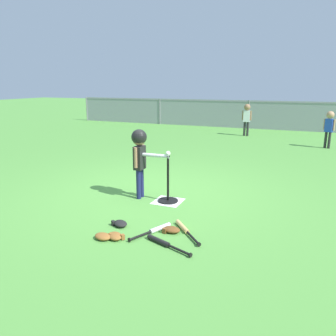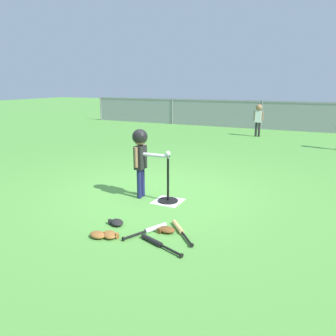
{
  "view_description": "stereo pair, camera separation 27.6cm",
  "coord_description": "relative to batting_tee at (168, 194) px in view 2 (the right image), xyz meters",
  "views": [
    {
      "loc": [
        2.31,
        -4.94,
        1.83
      ],
      "look_at": [
        0.36,
        -0.29,
        0.55
      ],
      "focal_mm": 35.82,
      "sensor_mm": 36.0,
      "label": 1
    },
    {
      "loc": [
        2.56,
        -4.83,
        1.83
      ],
      "look_at": [
        0.36,
        -0.29,
        0.55
      ],
      "focal_mm": 35.82,
      "sensor_mm": 36.0,
      "label": 2
    }
  ],
  "objects": [
    {
      "name": "spare_bat_black",
      "position": [
        0.52,
        -1.39,
        -0.09
      ],
      "size": [
        0.64,
        0.29,
        0.06
      ],
      "color": "black",
      "rests_on": "ground_plane"
    },
    {
      "name": "glove_tossed_aside",
      "position": [
        -0.22,
        -1.12,
        -0.09
      ],
      "size": [
        0.27,
        0.26,
        0.07
      ],
      "color": "black",
      "rests_on": "ground_plane"
    },
    {
      "name": "batter_child",
      "position": [
        -0.48,
        -0.01,
        0.68
      ],
      "size": [
        0.63,
        0.32,
        1.13
      ],
      "color": "#191E4C",
      "rests_on": "ground_plane"
    },
    {
      "name": "spare_bat_wood",
      "position": [
        0.62,
        -0.94,
        -0.09
      ],
      "size": [
        0.51,
        0.56,
        0.06
      ],
      "color": "#DBB266",
      "rests_on": "ground_plane"
    },
    {
      "name": "batting_tee",
      "position": [
        0.0,
        0.0,
        0.0
      ],
      "size": [
        0.32,
        0.32,
        0.74
      ],
      "color": "black",
      "rests_on": "ground_plane"
    },
    {
      "name": "glove_outfield_drop",
      "position": [
        0.48,
        -1.03,
        -0.09
      ],
      "size": [
        0.23,
        0.18,
        0.07
      ],
      "color": "brown",
      "rests_on": "ground_plane"
    },
    {
      "name": "home_plate",
      "position": [
        0.0,
        0.0,
        -0.12
      ],
      "size": [
        0.44,
        0.44,
        0.01
      ],
      "primitive_type": "cube",
      "color": "white",
      "rests_on": "ground_plane"
    },
    {
      "name": "fielder_deep_center",
      "position": [
        -0.08,
        7.38,
        0.6
      ],
      "size": [
        0.33,
        0.22,
        1.12
      ],
      "color": "#262626",
      "rests_on": "ground_plane"
    },
    {
      "name": "glove_by_plate",
      "position": [
        -0.21,
        -1.53,
        -0.09
      ],
      "size": [
        0.25,
        0.2,
        0.07
      ],
      "color": "brown",
      "rests_on": "ground_plane"
    },
    {
      "name": "outfield_fence",
      "position": [
        -0.36,
        9.43,
        0.49
      ],
      "size": [
        16.06,
        0.06,
        1.15
      ],
      "color": "slate",
      "rests_on": "ground_plane"
    },
    {
      "name": "spare_bat_silver",
      "position": [
        0.29,
        -1.1,
        -0.09
      ],
      "size": [
        0.32,
        0.62,
        0.06
      ],
      "color": "silver",
      "rests_on": "ground_plane"
    },
    {
      "name": "glove_near_bats",
      "position": [
        -0.08,
        -1.46,
        -0.09
      ],
      "size": [
        0.27,
        0.26,
        0.07
      ],
      "color": "brown",
      "rests_on": "ground_plane"
    },
    {
      "name": "baseball_on_tee",
      "position": [
        0.0,
        0.0,
        0.66
      ],
      "size": [
        0.07,
        0.07,
        0.07
      ],
      "primitive_type": "sphere",
      "color": "white",
      "rests_on": "batting_tee"
    },
    {
      "name": "ground_plane",
      "position": [
        -0.36,
        0.29,
        -0.12
      ],
      "size": [
        60.0,
        60.0,
        0.0
      ],
      "primitive_type": "plane",
      "color": "#51933D"
    }
  ]
}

